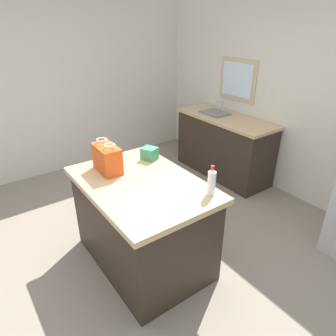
# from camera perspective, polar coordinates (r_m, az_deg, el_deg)

# --- Properties ---
(ground) EXTENTS (6.47, 6.47, 0.00)m
(ground) POSITION_cam_1_polar(r_m,az_deg,el_deg) (3.19, -4.36, -18.01)
(ground) COLOR gray
(back_wall) EXTENTS (5.39, 0.13, 2.54)m
(back_wall) POSITION_cam_1_polar(r_m,az_deg,el_deg) (4.21, 24.85, 10.87)
(back_wall) COLOR silver
(back_wall) RESTS_ON ground
(left_wall) EXTENTS (0.10, 4.88, 2.54)m
(left_wall) POSITION_cam_1_polar(r_m,az_deg,el_deg) (4.91, -22.25, 13.25)
(left_wall) COLOR silver
(left_wall) RESTS_ON ground
(kitchen_island) EXTENTS (1.38, 0.94, 0.90)m
(kitchen_island) POSITION_cam_1_polar(r_m,az_deg,el_deg) (2.99, -4.74, -10.10)
(kitchen_island) COLOR #33281E
(kitchen_island) RESTS_ON ground
(sink_counter) EXTENTS (1.57, 0.61, 1.10)m
(sink_counter) POSITION_cam_1_polar(r_m,az_deg,el_deg) (4.75, 10.32, 4.21)
(sink_counter) COLOR #33281E
(sink_counter) RESTS_ON ground
(shopping_bag) EXTENTS (0.33, 0.19, 0.30)m
(shopping_bag) POSITION_cam_1_polar(r_m,az_deg,el_deg) (2.93, -11.34, 1.76)
(shopping_bag) COLOR #DB511E
(shopping_bag) RESTS_ON kitchen_island
(small_box) EXTENTS (0.19, 0.18, 0.13)m
(small_box) POSITION_cam_1_polar(r_m,az_deg,el_deg) (3.15, -3.49, 2.74)
(small_box) COLOR #388E66
(small_box) RESTS_ON kitchen_island
(bottle) EXTENTS (0.07, 0.07, 0.26)m
(bottle) POSITION_cam_1_polar(r_m,az_deg,el_deg) (2.52, 8.18, -2.55)
(bottle) COLOR white
(bottle) RESTS_ON kitchen_island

